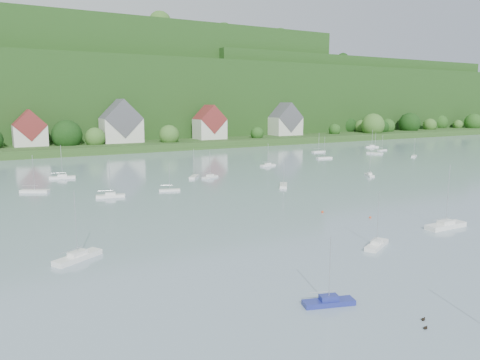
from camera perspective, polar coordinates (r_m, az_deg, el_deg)
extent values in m
cube|color=#28491B|center=(211.92, -16.46, 4.24)|extent=(600.00, 60.00, 3.00)
cube|color=#1D3F14|center=(284.67, -20.20, 9.03)|extent=(620.00, 160.00, 40.00)
cube|color=#1D3F14|center=(281.78, -18.08, 10.77)|extent=(240.00, 130.00, 60.00)
cube|color=#1D3F14|center=(333.63, 9.07, 9.82)|extent=(200.00, 110.00, 48.00)
sphere|color=#214815|center=(335.27, 23.32, 6.48)|extent=(10.24, 10.24, 10.24)
sphere|color=#386926|center=(265.93, 16.00, 6.48)|extent=(12.88, 12.88, 12.88)
sphere|color=black|center=(277.17, 13.05, 6.55)|extent=(10.46, 10.46, 10.46)
sphere|color=#214815|center=(253.58, 11.54, 6.05)|extent=(6.45, 6.45, 6.45)
sphere|color=#386926|center=(338.95, 25.17, 6.17)|extent=(6.37, 6.37, 6.37)
sphere|color=black|center=(283.10, 15.49, 6.52)|extent=(10.68, 10.68, 10.68)
sphere|color=black|center=(297.00, 20.09, 6.55)|extent=(12.85, 12.85, 12.85)
sphere|color=#386926|center=(194.42, -17.36, 4.99)|extent=(8.19, 8.19, 8.19)
sphere|color=#386926|center=(281.94, 16.30, 6.46)|extent=(10.50, 10.50, 10.50)
sphere|color=black|center=(276.92, 17.02, 6.22)|extent=(8.05, 8.05, 8.05)
sphere|color=#386926|center=(219.73, -4.01, 6.20)|extent=(12.16, 12.16, 12.16)
sphere|color=#386926|center=(199.20, -8.69, 5.46)|extent=(8.73, 8.73, 8.73)
sphere|color=#214815|center=(313.98, 22.35, 6.24)|extent=(7.74, 7.74, 7.74)
sphere|color=#214815|center=(282.74, 17.63, 6.30)|extent=(8.84, 8.84, 8.84)
sphere|color=#214815|center=(342.03, 26.71, 6.35)|extent=(11.28, 11.28, 11.28)
sphere|color=#214815|center=(220.84, 2.12, 5.74)|extent=(6.24, 6.24, 6.24)
sphere|color=black|center=(243.34, 4.86, 6.20)|extent=(8.16, 8.16, 8.16)
sphere|color=#386926|center=(276.86, 14.66, 6.32)|extent=(8.09, 8.09, 8.09)
sphere|color=#386926|center=(312.51, 22.25, 6.26)|extent=(8.14, 8.14, 8.14)
sphere|color=black|center=(194.85, -20.47, 5.19)|extent=(11.92, 11.92, 11.92)
sphere|color=#214815|center=(277.98, -11.52, 17.75)|extent=(12.83, 12.83, 12.83)
sphere|color=#214815|center=(292.29, -20.60, 16.93)|extent=(12.73, 12.73, 12.73)
sphere|color=#214815|center=(285.55, -2.01, 17.65)|extent=(11.50, 11.50, 11.50)
sphere|color=#214815|center=(303.68, -8.78, 17.17)|extent=(14.65, 14.65, 14.65)
sphere|color=#386926|center=(255.76, -9.80, 18.50)|extent=(11.95, 11.95, 11.95)
sphere|color=#214815|center=(298.95, 4.97, 17.20)|extent=(9.76, 9.76, 9.76)
sphere|color=black|center=(255.99, -20.26, 17.91)|extent=(8.21, 8.21, 8.21)
sphere|color=#386926|center=(276.82, -25.27, 17.07)|extent=(12.24, 12.24, 12.24)
sphere|color=#386926|center=(299.83, 3.65, 17.16)|extent=(9.00, 9.00, 9.00)
sphere|color=#214815|center=(305.53, -0.17, 17.01)|extent=(8.03, 8.03, 8.03)
sphere|color=#386926|center=(347.91, 11.03, 13.98)|extent=(9.52, 9.52, 9.52)
sphere|color=#386926|center=(387.38, 17.50, 13.24)|extent=(9.12, 9.12, 9.12)
sphere|color=#386926|center=(304.38, -0.30, 14.99)|extent=(14.97, 14.97, 14.97)
sphere|color=black|center=(316.14, 12.53, 14.33)|extent=(7.52, 7.52, 7.52)
sphere|color=#214815|center=(291.96, -3.91, 15.03)|extent=(9.78, 9.78, 9.78)
sphere|color=#214815|center=(311.12, 3.23, 14.76)|extent=(12.02, 12.02, 12.02)
sphere|color=black|center=(306.37, 8.15, 14.75)|extent=(11.57, 11.57, 11.57)
sphere|color=#214815|center=(286.55, 7.31, 15.18)|extent=(12.65, 12.65, 12.65)
sphere|color=#386926|center=(303.29, 9.80, 14.66)|extent=(8.28, 8.28, 8.28)
sphere|color=black|center=(346.94, 9.24, 13.98)|extent=(7.47, 7.47, 7.47)
sphere|color=#386926|center=(294.01, 0.57, 15.00)|extent=(9.48, 9.48, 9.48)
sphere|color=black|center=(365.56, 11.21, 12.77)|extent=(8.43, 8.43, 8.43)
sphere|color=black|center=(340.94, 13.25, 13.10)|extent=(13.54, 13.54, 13.54)
sphere|color=black|center=(308.14, 3.30, 13.79)|extent=(15.08, 15.08, 15.08)
sphere|color=#386926|center=(316.16, 0.10, 13.73)|extent=(15.99, 15.99, 15.99)
sphere|color=black|center=(282.27, -21.13, 13.61)|extent=(15.72, 15.72, 15.72)
sphere|color=#386926|center=(407.40, 11.53, 12.55)|extent=(14.17, 14.17, 14.17)
sphere|color=#214815|center=(280.69, -17.96, 13.62)|extent=(10.54, 10.54, 10.54)
sphere|color=black|center=(370.32, 20.34, 12.48)|extent=(14.14, 14.14, 14.14)
cube|color=silver|center=(195.80, -24.37, 5.00)|extent=(12.00, 9.00, 8.00)
cube|color=maroon|center=(195.58, -24.45, 6.16)|extent=(12.00, 9.36, 12.00)
cube|color=silver|center=(201.09, -14.35, 5.93)|extent=(16.00, 11.00, 10.00)
cube|color=#515158|center=(200.87, -14.41, 7.35)|extent=(16.00, 11.44, 16.00)
cube|color=silver|center=(213.43, -3.74, 6.26)|extent=(13.00, 10.00, 9.00)
cube|color=maroon|center=(213.22, -3.76, 7.46)|extent=(13.00, 10.40, 13.00)
cube|color=silver|center=(239.86, 5.60, 6.59)|extent=(15.00, 10.00, 9.00)
cube|color=#515158|center=(239.67, 5.62, 7.66)|extent=(15.00, 10.40, 15.00)
cube|color=navy|center=(47.61, 10.83, -14.55)|extent=(5.32, 2.90, 0.51)
cube|color=navy|center=(47.41, 10.85, -13.99)|extent=(2.01, 1.49, 0.50)
cylinder|color=silver|center=(46.32, 10.96, -10.64)|extent=(0.10, 0.10, 6.41)
cylinder|color=silver|center=(46.88, 9.99, -13.38)|extent=(2.71, 0.92, 0.08)
cube|color=white|center=(66.68, 16.43, -7.67)|extent=(5.79, 3.96, 0.57)
cube|color=white|center=(66.53, 16.45, -7.23)|extent=(2.28, 1.88, 0.50)
cylinder|color=silver|center=(65.68, 16.58, -4.47)|extent=(0.10, 0.10, 7.10)
cylinder|color=silver|center=(65.57, 16.25, -6.87)|extent=(2.83, 1.47, 0.08)
cube|color=white|center=(80.22, 23.93, -5.15)|extent=(7.44, 2.19, 0.74)
cube|color=white|center=(80.08, 23.96, -4.72)|extent=(2.61, 1.49, 0.50)
cylinder|color=silver|center=(79.18, 24.17, -1.64)|extent=(0.10, 0.10, 9.25)
cylinder|color=silver|center=(79.06, 23.50, -4.37)|extent=(4.07, 0.15, 0.08)
cube|color=white|center=(62.45, -19.28, -8.95)|extent=(6.55, 4.92, 0.65)
cube|color=white|center=(62.27, -19.31, -8.45)|extent=(2.62, 2.27, 0.50)
cylinder|color=silver|center=(61.23, -19.51, -5.03)|extent=(0.10, 0.10, 8.17)
cylinder|color=silver|center=(61.48, -20.04, -8.09)|extent=(3.13, 1.91, 0.08)
sphere|color=#E1471C|center=(82.63, 15.69, -4.53)|extent=(0.41, 0.41, 0.41)
sphere|color=#E1471C|center=(84.68, 10.08, -3.98)|extent=(0.46, 0.46, 0.46)
ellipsoid|color=black|center=(45.48, 21.80, -16.51)|extent=(0.43, 0.27, 0.27)
sphere|color=black|center=(45.55, 21.95, -16.31)|extent=(0.12, 0.12, 0.12)
ellipsoid|color=black|center=(47.00, 21.56, -15.62)|extent=(0.43, 0.27, 0.27)
sphere|color=black|center=(47.08, 21.71, -15.42)|extent=(0.12, 0.12, 0.12)
cube|color=white|center=(212.22, 15.88, 3.94)|extent=(5.91, 3.53, 0.57)
cube|color=white|center=(212.18, 15.88, 4.09)|extent=(2.27, 1.76, 0.50)
cylinder|color=silver|center=(211.91, 15.92, 4.98)|extent=(0.10, 0.10, 7.14)
cylinder|color=silver|center=(211.76, 15.68, 4.26)|extent=(2.96, 1.20, 0.08)
cube|color=white|center=(109.33, 5.35, -0.67)|extent=(4.82, 5.78, 0.59)
cylinder|color=silver|center=(108.69, 5.39, 1.41)|extent=(0.10, 0.10, 7.42)
cylinder|color=silver|center=(108.24, 5.36, -0.13)|extent=(1.97, 2.69, 0.08)
cube|color=white|center=(198.83, 17.05, 3.52)|extent=(4.88, 1.90, 0.48)
cylinder|color=silver|center=(198.54, 17.09, 4.44)|extent=(0.10, 0.10, 5.95)
cylinder|color=silver|center=(198.15, 16.94, 3.84)|extent=(2.61, 0.40, 0.08)
cube|color=white|center=(128.93, -20.96, 0.31)|extent=(6.68, 3.10, 0.65)
cube|color=white|center=(128.85, -20.97, 0.56)|extent=(2.47, 1.70, 0.50)
cylinder|color=silver|center=(128.35, -21.07, 2.23)|extent=(0.10, 0.10, 8.06)
cylinder|color=silver|center=(128.81, -21.42, 0.82)|extent=(3.49, 0.81, 0.08)
cube|color=white|center=(129.57, 15.60, 0.59)|extent=(3.29, 4.78, 0.47)
cube|color=white|center=(129.50, 15.61, 0.80)|extent=(1.56, 1.88, 0.50)
cylinder|color=silver|center=(129.14, 15.66, 1.98)|extent=(0.10, 0.10, 5.86)
cylinder|color=silver|center=(128.75, 15.72, 1.04)|extent=(1.24, 2.34, 0.08)
cube|color=white|center=(104.60, -8.63, -1.23)|extent=(4.82, 2.73, 0.46)
cylinder|color=silver|center=(104.06, -8.67, 0.46)|extent=(0.10, 0.10, 5.81)
cylinder|color=silver|center=(104.37, -9.03, -0.63)|extent=(2.45, 0.90, 0.08)
cube|color=white|center=(122.25, -5.66, 0.40)|extent=(4.56, 5.43, 0.56)
cylinder|color=silver|center=(121.72, -5.69, 2.15)|extent=(0.10, 0.10, 6.98)
cylinder|color=silver|center=(121.27, -5.75, 0.89)|extent=(1.88, 2.53, 0.08)
cube|color=white|center=(121.51, -3.70, 0.36)|extent=(5.25, 3.45, 0.51)
cube|color=white|center=(121.43, -3.70, 0.60)|extent=(2.05, 1.66, 0.50)
cylinder|color=silver|center=(121.01, -3.71, 1.98)|extent=(0.10, 0.10, 6.41)
cylinder|color=silver|center=(120.74, -3.93, 0.86)|extent=(2.59, 1.26, 0.08)
cube|color=white|center=(111.41, -23.89, -1.25)|extent=(6.15, 4.56, 0.61)
cylinder|color=silver|center=(110.78, -24.03, 0.85)|extent=(0.10, 0.10, 7.64)
cylinder|color=silver|center=(111.59, -24.36, -0.64)|extent=(2.95, 1.76, 0.08)
cube|color=white|center=(100.28, -15.61, -1.91)|extent=(6.07, 2.93, 0.59)
cube|color=white|center=(100.18, -15.62, -1.60)|extent=(2.26, 1.58, 0.50)
cylinder|color=silver|center=(99.60, -15.71, 0.32)|extent=(0.10, 0.10, 7.32)
cylinder|color=silver|center=(100.05, -16.14, -1.26)|extent=(3.15, 0.81, 0.08)
cube|color=white|center=(186.65, 9.62, 3.46)|extent=(5.70, 1.63, 0.57)
cylinder|color=silver|center=(186.30, 9.66, 4.63)|extent=(0.10, 0.10, 7.12)
cylinder|color=silver|center=(186.00, 9.43, 3.81)|extent=(3.13, 0.10, 0.08)
cube|color=white|center=(185.48, 16.21, 3.18)|extent=(3.97, 6.19, 0.60)
cylinder|color=silver|center=(185.10, 16.27, 4.43)|extent=(0.10, 0.10, 7.52)
cylinder|color=silver|center=(185.67, 15.96, 3.57)|extent=(1.41, 3.06, 0.08)
cube|color=white|center=(144.34, 3.45, 1.82)|extent=(5.32, 2.07, 0.52)
cube|color=white|center=(144.27, 3.45, 2.02)|extent=(1.92, 1.23, 0.50)
cylinder|color=silver|center=(143.91, 3.46, 3.20)|extent=(0.10, 0.10, 6.48)
cylinder|color=silver|center=(143.69, 3.21, 2.25)|extent=(2.84, 0.42, 0.08)
cube|color=white|center=(180.73, 20.57, 2.78)|extent=(4.95, 3.89, 0.50)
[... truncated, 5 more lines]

